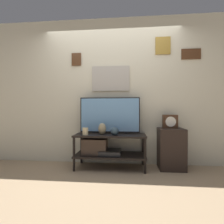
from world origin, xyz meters
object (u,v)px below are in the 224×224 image
object	(u,v)px
television	(110,115)
vase_round_glass	(115,131)
candle_jar	(85,131)
mantel_clock	(170,121)
vase_urn_stoneware	(102,129)

from	to	relation	value
television	vase_round_glass	size ratio (longest dim) A/B	7.79
vase_round_glass	candle_jar	xyz separation A→B (m)	(-0.48, -0.03, -0.01)
mantel_clock	vase_urn_stoneware	bearing A→B (deg)	-172.90
candle_jar	mantel_clock	distance (m)	1.45
television	mantel_clock	bearing A→B (deg)	-0.02
vase_urn_stoneware	mantel_clock	size ratio (longest dim) A/B	0.79
vase_urn_stoneware	television	bearing A→B (deg)	51.78
vase_round_glass	television	bearing A→B (deg)	115.50
vase_urn_stoneware	vase_round_glass	bearing A→B (deg)	-18.91
television	vase_urn_stoneware	world-z (taller)	television
vase_urn_stoneware	candle_jar	xyz separation A→B (m)	(-0.26, -0.11, -0.03)
television	vase_round_glass	distance (m)	0.35
vase_round_glass	mantel_clock	xyz separation A→B (m)	(0.94, 0.22, 0.15)
vase_round_glass	mantel_clock	distance (m)	0.97
mantel_clock	television	bearing A→B (deg)	179.98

